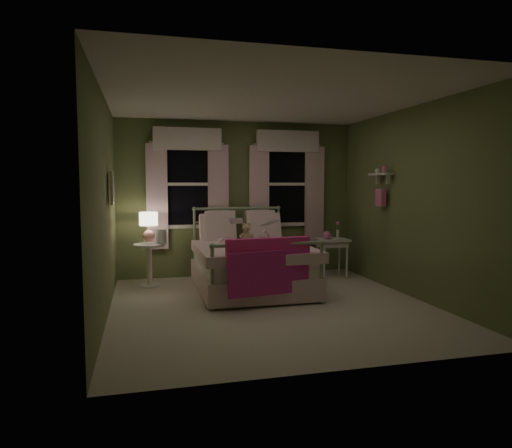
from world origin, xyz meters
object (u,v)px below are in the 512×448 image
object	(u,v)px
teddy_bear	(246,234)
nightstand_left	(149,259)
child_left	(226,222)
child_right	(261,224)
nightstand_right	(332,245)
bed	(250,264)
table_lamp	(149,224)

from	to	relation	value
teddy_bear	nightstand_left	xyz separation A→B (m)	(-1.44, 0.32, -0.37)
nightstand_left	child_left	bearing A→B (deg)	-7.85
child_left	child_right	world-z (taller)	child_left
child_right	nightstand_right	size ratio (longest dim) A/B	1.11
child_left	nightstand_right	distance (m)	1.85
teddy_bear	nightstand_right	distance (m)	1.56
bed	child_right	world-z (taller)	child_right
nightstand_left	table_lamp	size ratio (longest dim) A/B	1.44
bed	nightstand_left	xyz separation A→B (m)	(-1.44, 0.58, 0.03)
child_right	bed	bearing A→B (deg)	77.43
child_right	table_lamp	distance (m)	1.72
bed	nightstand_left	bearing A→B (deg)	157.99
nightstand_right	nightstand_left	bearing A→B (deg)	178.79
child_right	teddy_bear	world-z (taller)	child_right
bed	teddy_bear	size ratio (longest dim) A/B	6.72
teddy_bear	table_lamp	world-z (taller)	table_lamp
bed	table_lamp	distance (m)	1.65
bed	teddy_bear	distance (m)	0.49
child_right	table_lamp	size ratio (longest dim) A/B	1.58
nightstand_left	nightstand_right	xyz separation A→B (m)	(2.95, -0.06, 0.13)
child_left	child_right	xyz separation A→B (m)	(0.56, 0.00, -0.05)
bed	table_lamp	size ratio (longest dim) A/B	4.51
bed	nightstand_right	bearing A→B (deg)	18.89
teddy_bear	nightstand_left	size ratio (longest dim) A/B	0.47
nightstand_right	child_left	bearing A→B (deg)	-176.90
table_lamp	bed	bearing A→B (deg)	-22.01
table_lamp	nightstand_right	world-z (taller)	table_lamp
table_lamp	nightstand_right	size ratio (longest dim) A/B	0.70
bed	nightstand_left	world-z (taller)	bed
bed	child_left	size ratio (longest dim) A/B	2.51
child_left	nightstand_right	bearing A→B (deg)	178.15
teddy_bear	nightstand_right	bearing A→B (deg)	9.57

